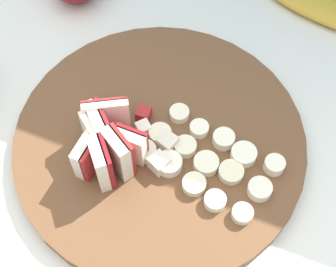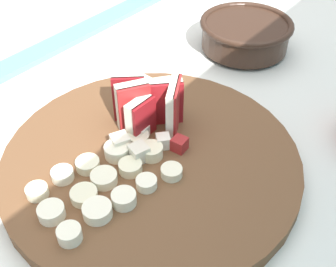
{
  "view_description": "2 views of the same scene",
  "coord_description": "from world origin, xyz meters",
  "px_view_note": "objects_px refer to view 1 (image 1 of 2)",
  "views": [
    {
      "loc": [
        0.23,
        -0.28,
        1.43
      ],
      "look_at": [
        0.13,
        -0.02,
        0.95
      ],
      "focal_mm": 54.27,
      "sensor_mm": 36.0,
      "label": 1
    },
    {
      "loc": [
        0.37,
        0.22,
        1.25
      ],
      "look_at": [
        0.08,
        -0.02,
        0.92
      ],
      "focal_mm": 45.18,
      "sensor_mm": 36.0,
      "label": 2
    }
  ],
  "objects_px": {
    "apple_wedge_fan": "(106,143)",
    "apple_dice_pile": "(153,143)",
    "cutting_board": "(160,142)",
    "banana_peel": "(324,10)",
    "banana_slice_rows": "(207,161)"
  },
  "relations": [
    {
      "from": "cutting_board",
      "to": "banana_peel",
      "type": "bearing_deg",
      "value": 65.18
    },
    {
      "from": "apple_wedge_fan",
      "to": "banana_slice_rows",
      "type": "xyz_separation_m",
      "value": [
        0.11,
        0.03,
        -0.02
      ]
    },
    {
      "from": "apple_wedge_fan",
      "to": "banana_peel",
      "type": "relative_size",
      "value": 0.51
    },
    {
      "from": "cutting_board",
      "to": "banana_peel",
      "type": "relative_size",
      "value": 1.89
    },
    {
      "from": "banana_slice_rows",
      "to": "banana_peel",
      "type": "xyz_separation_m",
      "value": [
        0.07,
        0.29,
        -0.01
      ]
    },
    {
      "from": "cutting_board",
      "to": "banana_peel",
      "type": "height_order",
      "value": "banana_peel"
    },
    {
      "from": "cutting_board",
      "to": "banana_peel",
      "type": "xyz_separation_m",
      "value": [
        0.13,
        0.28,
        0.0
      ]
    },
    {
      "from": "apple_wedge_fan",
      "to": "apple_dice_pile",
      "type": "xyz_separation_m",
      "value": [
        0.04,
        0.03,
        -0.02
      ]
    },
    {
      "from": "cutting_board",
      "to": "apple_dice_pile",
      "type": "distance_m",
      "value": 0.02
    },
    {
      "from": "apple_wedge_fan",
      "to": "cutting_board",
      "type": "bearing_deg",
      "value": 42.3
    },
    {
      "from": "cutting_board",
      "to": "banana_slice_rows",
      "type": "height_order",
      "value": "banana_slice_rows"
    },
    {
      "from": "cutting_board",
      "to": "banana_slice_rows",
      "type": "distance_m",
      "value": 0.06
    },
    {
      "from": "apple_wedge_fan",
      "to": "apple_dice_pile",
      "type": "bearing_deg",
      "value": 34.23
    },
    {
      "from": "apple_dice_pile",
      "to": "banana_peel",
      "type": "height_order",
      "value": "apple_dice_pile"
    },
    {
      "from": "apple_wedge_fan",
      "to": "banana_slice_rows",
      "type": "height_order",
      "value": "apple_wedge_fan"
    }
  ]
}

